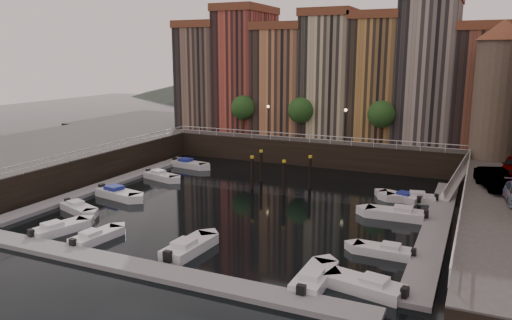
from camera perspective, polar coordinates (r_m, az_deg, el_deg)
The scene contains 28 objects.
ground at distance 46.88m, azimuth -0.17°, elevation -4.70°, with size 200.00×200.00×0.00m, color black.
quay_far at distance 70.42m, azimuth 8.69°, elevation 2.07°, with size 80.00×20.00×3.00m, color black.
quay_left at distance 61.91m, azimuth -25.29°, elevation -0.32°, with size 20.00×36.00×3.00m, color black.
dock_left at distance 54.60m, azimuth -16.28°, elevation -2.59°, with size 2.00×28.00×0.35m, color gray.
dock_right at distance 42.05m, azimuth 19.89°, elevation -7.18°, with size 2.00×28.00×0.35m, color gray.
dock_near at distance 33.08m, azimuth -12.81°, elevation -12.01°, with size 30.00×2.00×0.35m, color gray.
mountains at distance 151.88m, azimuth 18.27°, elevation 9.30°, with size 145.00×100.00×18.00m.
far_terrace at distance 66.19m, azimuth 11.14°, elevation 9.59°, with size 48.70×10.30×17.50m.
corner_tower at distance 55.43m, azimuth 25.97°, elevation 7.41°, with size 5.20×5.20×13.80m.
promenade_trees at distance 62.71m, azimuth 5.69°, elevation 5.63°, with size 21.20×3.20×5.20m.
street_lamps at distance 61.74m, azimuth 5.67°, elevation 4.89°, with size 10.36×0.36×4.18m.
railings at distance 50.33m, azimuth 2.15°, elevation 0.90°, with size 36.08×34.04×0.52m.
gangway at distance 52.14m, azimuth 22.06°, elevation -1.70°, with size 2.78×8.32×3.73m.
mooring_pilings at distance 50.83m, azimuth 2.35°, elevation -1.46°, with size 6.10×4.18×3.78m.
boat_left_0 at distance 46.31m, azimuth -19.64°, elevation -5.21°, with size 4.36×2.77×0.98m.
boat_left_2 at distance 49.60m, azimuth -15.49°, elevation -3.73°, with size 5.30×2.79×1.19m.
boat_left_3 at distance 55.78m, azimuth -10.81°, elevation -1.82°, with size 4.71×2.71×1.05m.
boat_left_4 at distance 61.18m, azimuth -7.67°, elevation -0.48°, with size 4.94×2.38×1.11m.
boat_right_0 at distance 30.35m, azimuth 12.45°, elevation -13.86°, with size 4.99×2.62×1.12m.
boat_right_1 at distance 35.71m, azimuth 14.45°, elevation -10.01°, with size 4.15×1.59×0.95m.
boat_right_2 at distance 43.59m, azimuth 15.76°, elevation -5.93°, with size 5.07×1.99×1.16m.
boat_right_3 at distance 48.78m, azimuth 17.38°, elevation -4.16°, with size 4.70×2.37×1.06m.
boat_right_4 at distance 48.96m, azimuth 16.17°, elevation -4.07°, with size 4.22×2.80×0.95m.
boat_near_0 at distance 41.50m, azimuth -21.64°, elevation -7.30°, with size 2.75×4.70×1.05m.
boat_near_1 at distance 38.90m, azimuth -17.86°, elevation -8.35°, with size 2.05×4.39×0.99m.
boat_near_2 at distance 35.31m, azimuth -7.71°, elevation -9.86°, with size 2.09×5.06×1.15m.
boat_near_3 at distance 30.79m, azimuth 6.63°, elevation -13.27°, with size 1.77×4.79×1.10m.
car_b at distance 43.35m, azimuth 25.57°, elevation -2.09°, with size 1.69×4.85×1.60m, color gray.
Camera 1 is at (18.72, -40.82, 13.46)m, focal length 35.00 mm.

